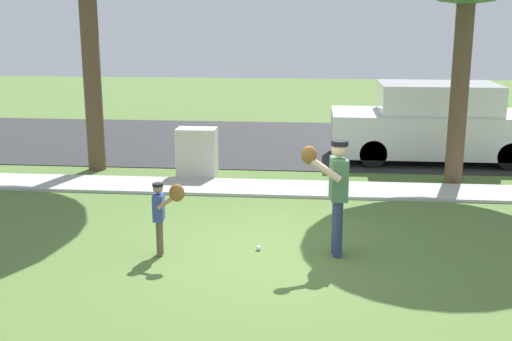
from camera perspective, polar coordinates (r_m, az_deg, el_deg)
name	(u,v)px	position (r m, az deg, el deg)	size (l,w,h in m)	color
ground_plane	(285,191)	(12.89, 2.64, -1.86)	(48.00, 48.00, 0.00)	#567538
sidewalk_strip	(286,188)	(12.98, 2.67, -1.62)	(36.00, 1.20, 0.06)	#B2B2AD
road_surface	(294,142)	(17.85, 3.45, 2.54)	(36.00, 6.80, 0.02)	#2D2D30
person_adult	(336,185)	(9.24, 7.17, -1.29)	(0.68, 0.69, 1.73)	navy
person_child	(163,208)	(9.34, -8.35, -3.37)	(0.51, 0.41, 1.13)	brown
baseball	(258,248)	(9.68, 0.22, -6.97)	(0.07, 0.07, 0.07)	white
utility_cabinet	(197,153)	(13.92, -5.31, 1.57)	(0.86, 0.53, 1.09)	beige
parked_van_white	(436,124)	(16.00, 15.82, 3.99)	(5.00, 1.95, 1.88)	silver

